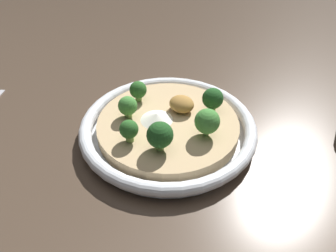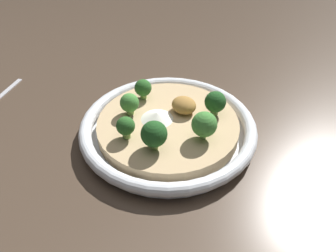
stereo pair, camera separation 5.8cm
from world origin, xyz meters
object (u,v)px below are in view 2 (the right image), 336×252
risotto_bowl (168,127)px  broccoli_back (154,134)px  broccoli_left (204,125)px  broccoli_front_left (215,102)px  broccoli_back_right (126,127)px  broccoli_right (129,103)px  broccoli_front_right (143,88)px

risotto_bowl → broccoli_back: bearing=117.8°
broccoli_left → broccoli_front_left: 0.07m
broccoli_left → risotto_bowl: bearing=6.9°
broccoli_back → broccoli_front_left: broccoli_back is taller
broccoli_back_right → broccoli_front_left: bearing=-112.1°
risotto_bowl → broccoli_back: size_ratio=6.22×
risotto_bowl → broccoli_front_left: size_ratio=6.86×
broccoli_back → broccoli_back_right: 0.05m
broccoli_left → broccoli_right: bearing=16.9°
broccoli_back_right → broccoli_front_right: same height
broccoli_back → broccoli_left: 0.08m
broccoli_left → broccoli_front_left: (0.03, -0.06, -0.00)m
risotto_bowl → broccoli_front_left: broccoli_front_left is taller
risotto_bowl → broccoli_front_left: (-0.04, -0.07, 0.04)m
broccoli_left → broccoli_front_right: broccoli_left is taller
broccoli_front_right → broccoli_front_left: 0.14m
risotto_bowl → broccoli_right: size_ratio=7.69×
broccoli_front_right → broccoli_right: bearing=112.1°
broccoli_right → broccoli_front_left: size_ratio=0.89×
broccoli_front_right → broccoli_front_left: (-0.13, -0.06, 0.00)m
broccoli_back → broccoli_left: size_ratio=1.00×
broccoli_back → broccoli_right: size_ratio=1.24×
broccoli_left → broccoli_right: (0.14, 0.04, -0.01)m
broccoli_right → broccoli_front_right: (0.02, -0.05, -0.00)m
broccoli_back_right → broccoli_left: bearing=-136.0°
broccoli_right → broccoli_back: bearing=162.1°
broccoli_back → broccoli_left: (-0.04, -0.07, 0.00)m
broccoli_left → broccoli_front_right: 0.16m
risotto_bowl → broccoli_right: 0.08m
risotto_bowl → broccoli_back_right: 0.09m
broccoli_left → broccoli_back_right: (0.09, 0.09, -0.01)m
broccoli_right → broccoli_back_right: bearing=134.8°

